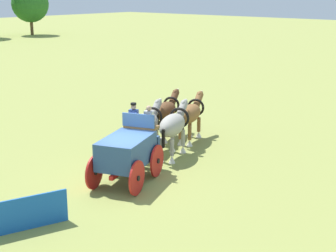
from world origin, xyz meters
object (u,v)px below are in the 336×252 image
(draft_horse_lead_near, at_px, (166,112))
(draft_horse_lead_off, at_px, (191,114))
(show_wagon, at_px, (128,151))
(draft_horse_rear_near, at_px, (146,124))
(draft_horse_rear_off, at_px, (173,126))

(draft_horse_lead_near, xyz_separation_m, draft_horse_lead_off, (0.46, -1.22, -0.02))
(show_wagon, bearing_deg, draft_horse_lead_near, 26.85)
(draft_horse_rear_near, distance_m, draft_horse_lead_near, 2.62)
(draft_horse_rear_near, xyz_separation_m, draft_horse_lead_near, (2.45, 0.93, 0.00))
(draft_horse_lead_off, bearing_deg, draft_horse_rear_near, 174.29)
(draft_horse_rear_near, bearing_deg, draft_horse_lead_off, -5.71)
(draft_horse_rear_off, distance_m, draft_horse_lead_near, 2.92)
(draft_horse_rear_near, xyz_separation_m, draft_horse_rear_off, (0.46, -1.22, 0.06))
(draft_horse_rear_off, xyz_separation_m, draft_horse_lead_near, (1.99, 2.14, -0.06))
(draft_horse_lead_near, distance_m, draft_horse_lead_off, 1.30)
(draft_horse_rear_off, bearing_deg, show_wagon, -169.99)
(draft_horse_rear_off, height_order, draft_horse_lead_off, draft_horse_rear_off)
(draft_horse_rear_near, xyz_separation_m, draft_horse_lead_off, (2.91, -0.29, -0.02))
(show_wagon, height_order, draft_horse_rear_off, show_wagon)
(draft_horse_rear_near, height_order, draft_horse_lead_off, draft_horse_rear_near)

